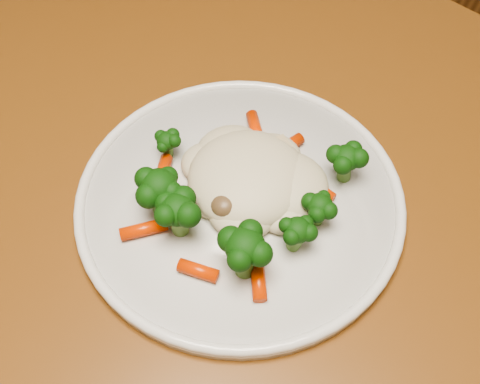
{
  "coord_description": "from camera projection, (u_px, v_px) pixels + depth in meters",
  "views": [
    {
      "loc": [
        0.36,
        -0.44,
        1.21
      ],
      "look_at": [
        0.21,
        -0.16,
        0.77
      ],
      "focal_mm": 45.0,
      "sensor_mm": 36.0,
      "label": 1
    }
  ],
  "objects": [
    {
      "name": "dining_table",
      "position": [
        208.0,
        238.0,
        0.65
      ],
      "size": [
        1.4,
        1.1,
        0.75
      ],
      "rotation": [
        0.0,
        0.0,
        -0.25
      ],
      "color": "brown",
      "rests_on": "ground"
    },
    {
      "name": "plate",
      "position": [
        240.0,
        201.0,
        0.56
      ],
      "size": [
        0.3,
        0.3,
        0.01
      ],
      "primitive_type": "cylinder",
      "color": "white",
      "rests_on": "dining_table"
    },
    {
      "name": "meal",
      "position": [
        241.0,
        187.0,
        0.53
      ],
      "size": [
        0.19,
        0.19,
        0.05
      ],
      "color": "beige",
      "rests_on": "plate"
    }
  ]
}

